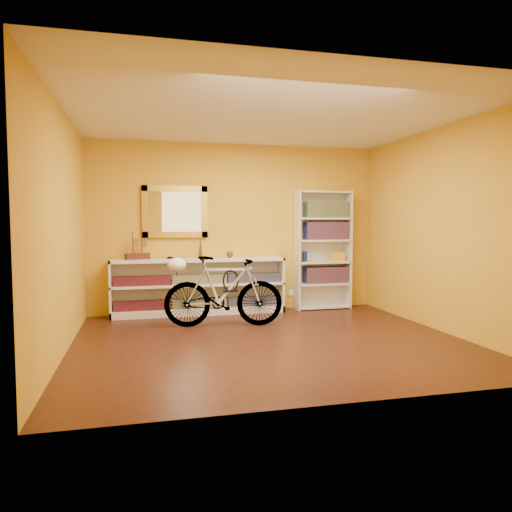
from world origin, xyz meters
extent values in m
cube|color=black|center=(0.00, 0.00, -0.01)|extent=(4.50, 4.00, 0.01)
cube|color=silver|center=(0.00, 0.00, 2.60)|extent=(4.50, 4.00, 0.01)
cube|color=gold|center=(0.00, 2.00, 1.30)|extent=(4.50, 0.01, 2.60)
cube|color=gold|center=(-2.25, 0.00, 1.30)|extent=(0.01, 4.00, 2.60)
cube|color=gold|center=(2.25, 0.00, 1.30)|extent=(0.01, 4.00, 2.60)
cube|color=olive|center=(-0.95, 1.97, 1.55)|extent=(0.98, 0.06, 0.78)
cube|color=silver|center=(0.90, 1.99, 0.25)|extent=(0.09, 0.02, 0.09)
cube|color=black|center=(-0.61, 1.79, 0.17)|extent=(2.50, 0.13, 0.14)
cube|color=navy|center=(-0.61, 1.79, 0.54)|extent=(2.50, 0.13, 0.14)
imported|color=black|center=(-1.04, 1.81, 0.85)|extent=(0.00, 0.00, 0.00)
cone|color=brown|center=(-0.59, 1.81, 1.03)|extent=(0.06, 0.06, 0.36)
sphere|color=brown|center=(-0.14, 1.81, 0.90)|extent=(0.10, 0.10, 0.10)
cube|color=maroon|center=(1.43, 1.84, 0.55)|extent=(0.70, 0.22, 0.26)
cube|color=maroon|center=(1.43, 1.84, 1.25)|extent=(0.70, 0.22, 0.28)
cube|color=navy|center=(1.43, 1.84, 1.59)|extent=(0.70, 0.22, 0.25)
cylinder|color=navy|center=(1.07, 1.82, 0.85)|extent=(0.08, 0.08, 0.17)
cube|color=maroon|center=(1.18, 1.87, 1.54)|extent=(0.14, 0.14, 0.16)
cube|color=yellow|center=(1.63, 1.80, 0.84)|extent=(0.19, 0.13, 0.15)
imported|color=silver|center=(-0.40, 0.88, 0.47)|extent=(0.62, 1.65, 0.94)
ellipsoid|color=white|center=(-1.01, 0.96, 0.83)|extent=(0.25, 0.24, 0.19)
torus|color=black|center=(-0.31, 0.87, 0.61)|extent=(0.22, 0.02, 0.22)
camera|label=1|loc=(-1.45, -5.26, 1.38)|focal=33.13mm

